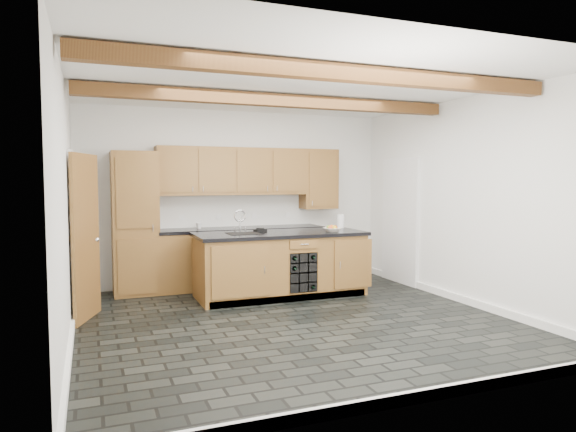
# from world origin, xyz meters

# --- Properties ---
(ground) EXTENTS (5.00, 5.00, 0.00)m
(ground) POSITION_xyz_m (0.00, 0.00, 0.00)
(ground) COLOR black
(ground) RESTS_ON ground
(room_shell) EXTENTS (5.01, 5.00, 5.00)m
(room_shell) POSITION_xyz_m (-0.09, 0.53, 1.53)
(room_shell) COLOR white
(room_shell) RESTS_ON ground
(back_cabinetry) EXTENTS (3.65, 0.62, 2.20)m
(back_cabinetry) POSITION_xyz_m (-0.38, 2.24, 0.98)
(back_cabinetry) COLOR olive
(back_cabinetry) RESTS_ON ground
(island) EXTENTS (2.48, 0.96, 0.93)m
(island) POSITION_xyz_m (0.31, 1.28, 0.47)
(island) COLOR olive
(island) RESTS_ON ground
(faucet) EXTENTS (0.45, 0.40, 0.34)m
(faucet) POSITION_xyz_m (-0.25, 1.33, 0.96)
(faucet) COLOR black
(faucet) RESTS_ON island
(kitchen_scale) EXTENTS (0.20, 0.15, 0.06)m
(kitchen_scale) POSITION_xyz_m (0.05, 1.46, 0.96)
(kitchen_scale) COLOR black
(kitchen_scale) RESTS_ON island
(fruit_bowl) EXTENTS (0.26, 0.26, 0.06)m
(fruit_bowl) POSITION_xyz_m (1.03, 1.09, 0.96)
(fruit_bowl) COLOR white
(fruit_bowl) RESTS_ON island
(fruit_cluster) EXTENTS (0.16, 0.17, 0.07)m
(fruit_cluster) POSITION_xyz_m (1.03, 1.09, 0.99)
(fruit_cluster) COLOR #AC2616
(fruit_cluster) RESTS_ON fruit_bowl
(paper_towel) EXTENTS (0.11, 0.11, 0.21)m
(paper_towel) POSITION_xyz_m (1.42, 1.57, 1.04)
(paper_towel) COLOR white
(paper_towel) RESTS_ON island
(mug) EXTENTS (0.13, 0.13, 0.09)m
(mug) POSITION_xyz_m (-0.69, 2.28, 0.98)
(mug) COLOR white
(mug) RESTS_ON back_cabinetry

